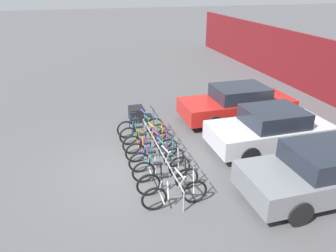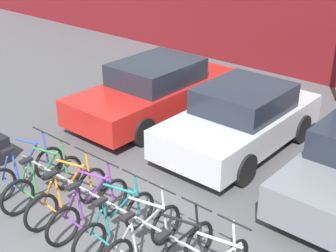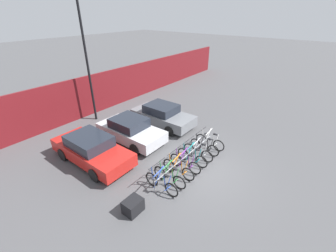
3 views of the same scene
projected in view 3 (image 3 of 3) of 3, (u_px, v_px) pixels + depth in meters
ground_plane at (200, 169)px, 10.71m from camera, size 120.00×120.00×0.00m
hoarding_wall at (80, 99)px, 15.22m from camera, size 36.00×0.16×2.77m
bike_rack at (186, 157)px, 10.74m from camera, size 4.72×0.04×0.57m
bicycle_blue at (161, 184)px, 9.25m from camera, size 0.68×1.71×1.05m
bicycle_green at (169, 177)px, 9.63m from camera, size 0.68×1.71×1.05m
bicycle_orange at (178, 169)px, 10.10m from camera, size 0.68×1.71×1.05m
bicycle_purple at (185, 163)px, 10.48m from camera, size 0.68×1.71×1.05m
bicycle_teal at (192, 157)px, 10.91m from camera, size 0.68×1.71×1.05m
bicycle_silver at (198, 152)px, 11.30m from camera, size 0.68×1.71×1.05m
bicycle_black at (204, 147)px, 11.74m from camera, size 0.68×1.71×1.05m
bicycle_white at (210, 142)px, 12.18m from camera, size 0.68×1.71×1.05m
car_red at (92, 149)px, 10.96m from camera, size 1.91×4.45×1.40m
car_silver at (131, 130)px, 12.69m from camera, size 1.91×3.99×1.40m
car_grey at (162, 115)px, 14.48m from camera, size 1.91×4.15×1.40m
lamp_post at (86, 56)px, 13.64m from camera, size 0.24×0.44×7.74m
cargo_crate at (133, 206)px, 8.32m from camera, size 0.70×0.56×0.55m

